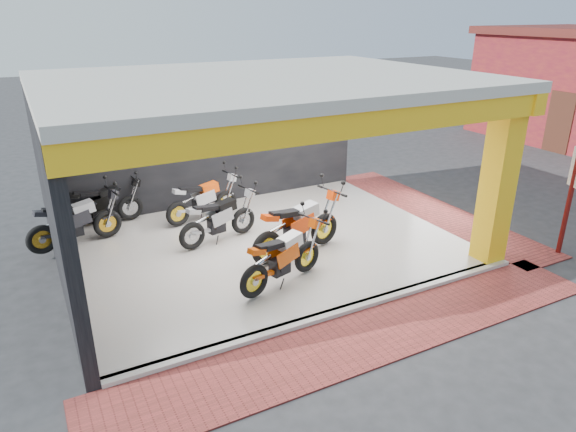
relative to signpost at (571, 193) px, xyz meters
name	(u,v)px	position (x,y,z in m)	size (l,w,h in m)	color
ground	(312,288)	(-5.44, 1.19, -1.39)	(80.00, 80.00, 0.00)	#2D2D30
showroom_floor	(267,245)	(-5.44, 3.19, -1.34)	(8.00, 6.00, 0.10)	silver
showroom_ceiling	(264,81)	(-5.44, 3.19, 2.21)	(8.40, 6.40, 0.20)	beige
back_wall	(214,141)	(-5.44, 6.29, 0.36)	(8.20, 0.20, 3.50)	black
left_wall	(53,204)	(-9.54, 3.19, 0.36)	(0.20, 6.20, 3.50)	black
corner_column	(498,182)	(-1.69, 0.44, 0.36)	(0.50, 0.50, 3.50)	yellow
header_beam_front	(350,124)	(-5.44, 0.19, 1.91)	(8.40, 0.30, 0.40)	yellow
header_beam_right	(421,84)	(-1.44, 3.19, 1.91)	(0.30, 6.40, 0.40)	yellow
floor_kerb	(342,311)	(-5.44, 0.17, -1.34)	(8.00, 0.20, 0.10)	silver
paver_front	(369,336)	(-5.44, -0.61, -1.37)	(9.00, 1.40, 0.03)	#9A3632
paver_right	(432,210)	(-0.64, 3.19, -1.37)	(1.40, 7.00, 0.03)	#9A3632
signpost	(571,193)	(0.00, 0.00, 0.00)	(0.15, 0.34, 2.53)	#570F0D
moto_hero	(307,242)	(-5.33, 1.62, -0.64)	(2.12, 0.79, 1.30)	#D94A09
moto_row_a	(324,214)	(-4.37, 2.55, -0.56)	(2.38, 0.88, 1.46)	#E93C09
moto_row_b	(243,208)	(-5.69, 3.92, -0.66)	(2.05, 0.76, 1.25)	#95969C
moto_row_c	(225,191)	(-5.59, 5.25, -0.67)	(2.02, 0.75, 1.24)	#B0B2B8
moto_row_d	(129,196)	(-7.79, 5.96, -0.66)	(2.03, 0.75, 1.24)	black
moto_row_e	(106,211)	(-8.46, 5.14, -0.63)	(2.14, 0.79, 1.31)	black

